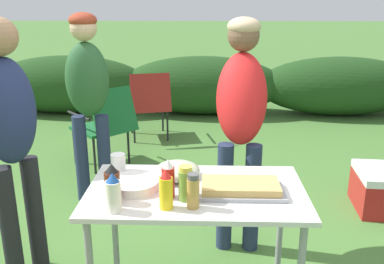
{
  "coord_description": "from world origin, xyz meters",
  "views": [
    {
      "loc": [
        0.04,
        -1.97,
        1.67
      ],
      "look_at": [
        -0.04,
        0.48,
        0.89
      ],
      "focal_mm": 40.0,
      "sensor_mm": 36.0,
      "label": 1
    }
  ],
  "objects_px": {
    "standing_person_in_gray_fleece": "(88,88)",
    "mayo_bottle": "(113,193)",
    "food_tray": "(240,188)",
    "camp_chair_green_behind_table": "(105,122)",
    "bbq_sauce_bottle": "(112,184)",
    "mixing_bowl": "(177,171)",
    "camp_chair_near_hedge": "(149,102)",
    "paper_cup_stack": "(118,164)",
    "ketchup_bottle": "(168,179)",
    "standing_person_in_dark_puffer": "(241,107)",
    "cooler_box": "(377,189)",
    "mustard_bottle": "(166,190)",
    "folding_table": "(196,203)",
    "plate_stack": "(134,184)",
    "spice_jar": "(193,191)",
    "relish_jar": "(186,184)",
    "standing_person_in_red_jacket": "(11,130)"
  },
  "relations": [
    {
      "from": "folding_table",
      "to": "relish_jar",
      "type": "bearing_deg",
      "value": -111.43
    },
    {
      "from": "food_tray",
      "to": "mixing_bowl",
      "type": "relative_size",
      "value": 1.79
    },
    {
      "from": "ketchup_bottle",
      "to": "standing_person_in_dark_puffer",
      "type": "xyz_separation_m",
      "value": [
        0.41,
        0.85,
        0.14
      ]
    },
    {
      "from": "plate_stack",
      "to": "standing_person_in_red_jacket",
      "type": "distance_m",
      "value": 0.82
    },
    {
      "from": "bbq_sauce_bottle",
      "to": "ketchup_bottle",
      "type": "height_order",
      "value": "ketchup_bottle"
    },
    {
      "from": "cooler_box",
      "to": "food_tray",
      "type": "bearing_deg",
      "value": 140.85
    },
    {
      "from": "camp_chair_near_hedge",
      "to": "paper_cup_stack",
      "type": "bearing_deg",
      "value": -99.87
    },
    {
      "from": "mixing_bowl",
      "to": "spice_jar",
      "type": "height_order",
      "value": "spice_jar"
    },
    {
      "from": "folding_table",
      "to": "plate_stack",
      "type": "height_order",
      "value": "plate_stack"
    },
    {
      "from": "paper_cup_stack",
      "to": "relish_jar",
      "type": "height_order",
      "value": "relish_jar"
    },
    {
      "from": "folding_table",
      "to": "plate_stack",
      "type": "bearing_deg",
      "value": 179.93
    },
    {
      "from": "mayo_bottle",
      "to": "mustard_bottle",
      "type": "height_order",
      "value": "mustard_bottle"
    },
    {
      "from": "bbq_sauce_bottle",
      "to": "folding_table",
      "type": "bearing_deg",
      "value": 21.41
    },
    {
      "from": "camp_chair_green_behind_table",
      "to": "mustard_bottle",
      "type": "bearing_deg",
      "value": -115.26
    },
    {
      "from": "camp_chair_green_behind_table",
      "to": "camp_chair_near_hedge",
      "type": "height_order",
      "value": "same"
    },
    {
      "from": "mustard_bottle",
      "to": "camp_chair_near_hedge",
      "type": "height_order",
      "value": "mustard_bottle"
    },
    {
      "from": "standing_person_in_gray_fleece",
      "to": "ketchup_bottle",
      "type": "bearing_deg",
      "value": -68.96
    },
    {
      "from": "plate_stack",
      "to": "standing_person_in_dark_puffer",
      "type": "relative_size",
      "value": 0.17
    },
    {
      "from": "food_tray",
      "to": "cooler_box",
      "type": "distance_m",
      "value": 1.88
    },
    {
      "from": "camp_chair_green_behind_table",
      "to": "cooler_box",
      "type": "xyz_separation_m",
      "value": [
        2.4,
        -0.85,
        -0.3
      ]
    },
    {
      "from": "mixing_bowl",
      "to": "standing_person_in_red_jacket",
      "type": "relative_size",
      "value": 0.15
    },
    {
      "from": "relish_jar",
      "to": "cooler_box",
      "type": "relative_size",
      "value": 0.34
    },
    {
      "from": "mixing_bowl",
      "to": "standing_person_in_red_jacket",
      "type": "bearing_deg",
      "value": 170.59
    },
    {
      "from": "mustard_bottle",
      "to": "spice_jar",
      "type": "bearing_deg",
      "value": 4.29
    },
    {
      "from": "food_tray",
      "to": "camp_chair_near_hedge",
      "type": "height_order",
      "value": "camp_chair_near_hedge"
    },
    {
      "from": "mustard_bottle",
      "to": "ketchup_bottle",
      "type": "height_order",
      "value": "ketchup_bottle"
    },
    {
      "from": "paper_cup_stack",
      "to": "mayo_bottle",
      "type": "relative_size",
      "value": 0.61
    },
    {
      "from": "mixing_bowl",
      "to": "camp_chair_green_behind_table",
      "type": "relative_size",
      "value": 0.29
    },
    {
      "from": "mixing_bowl",
      "to": "standing_person_in_gray_fleece",
      "type": "distance_m",
      "value": 1.48
    },
    {
      "from": "standing_person_in_red_jacket",
      "to": "paper_cup_stack",
      "type": "bearing_deg",
      "value": -70.66
    },
    {
      "from": "food_tray",
      "to": "camp_chair_near_hedge",
      "type": "xyz_separation_m",
      "value": [
        -0.84,
        3.02,
        -0.3
      ]
    },
    {
      "from": "plate_stack",
      "to": "standing_person_in_dark_puffer",
      "type": "xyz_separation_m",
      "value": [
        0.59,
        0.75,
        0.21
      ]
    },
    {
      "from": "food_tray",
      "to": "camp_chair_near_hedge",
      "type": "distance_m",
      "value": 3.15
    },
    {
      "from": "standing_person_in_gray_fleece",
      "to": "cooler_box",
      "type": "height_order",
      "value": "standing_person_in_gray_fleece"
    },
    {
      "from": "camp_chair_green_behind_table",
      "to": "standing_person_in_gray_fleece",
      "type": "bearing_deg",
      "value": -130.5
    },
    {
      "from": "paper_cup_stack",
      "to": "spice_jar",
      "type": "bearing_deg",
      "value": -42.54
    },
    {
      "from": "food_tray",
      "to": "camp_chair_green_behind_table",
      "type": "xyz_separation_m",
      "value": [
        -1.17,
        2.14,
        -0.3
      ]
    },
    {
      "from": "spice_jar",
      "to": "cooler_box",
      "type": "xyz_separation_m",
      "value": [
        1.46,
        1.45,
        -0.65
      ]
    },
    {
      "from": "mustard_bottle",
      "to": "spice_jar",
      "type": "relative_size",
      "value": 1.15
    },
    {
      "from": "bbq_sauce_bottle",
      "to": "standing_person_in_gray_fleece",
      "type": "distance_m",
      "value": 1.61
    },
    {
      "from": "folding_table",
      "to": "mixing_bowl",
      "type": "height_order",
      "value": "mixing_bowl"
    },
    {
      "from": "food_tray",
      "to": "ketchup_bottle",
      "type": "height_order",
      "value": "ketchup_bottle"
    },
    {
      "from": "food_tray",
      "to": "mixing_bowl",
      "type": "distance_m",
      "value": 0.36
    },
    {
      "from": "paper_cup_stack",
      "to": "camp_chair_green_behind_table",
      "type": "relative_size",
      "value": 0.14
    },
    {
      "from": "standing_person_in_gray_fleece",
      "to": "mayo_bottle",
      "type": "bearing_deg",
      "value": -78.37
    },
    {
      "from": "mayo_bottle",
      "to": "mustard_bottle",
      "type": "distance_m",
      "value": 0.24
    },
    {
      "from": "folding_table",
      "to": "spice_jar",
      "type": "distance_m",
      "value": 0.25
    },
    {
      "from": "spice_jar",
      "to": "camp_chair_green_behind_table",
      "type": "xyz_separation_m",
      "value": [
        -0.95,
        2.3,
        -0.35
      ]
    },
    {
      "from": "bbq_sauce_bottle",
      "to": "standing_person_in_dark_puffer",
      "type": "height_order",
      "value": "standing_person_in_dark_puffer"
    },
    {
      "from": "standing_person_in_gray_fleece",
      "to": "camp_chair_near_hedge",
      "type": "distance_m",
      "value": 1.71
    }
  ]
}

